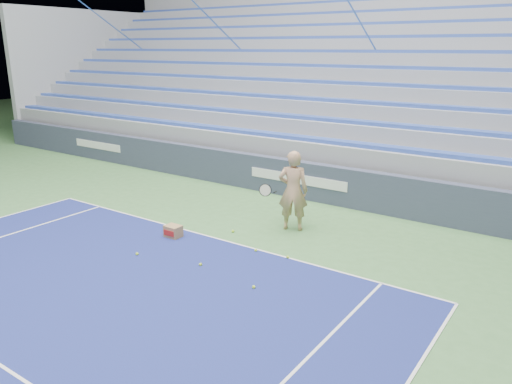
# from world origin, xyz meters

# --- Properties ---
(sponsor_barrier) EXTENTS (30.00, 0.32, 1.10)m
(sponsor_barrier) POSITION_xyz_m (0.00, 15.88, 0.55)
(sponsor_barrier) COLOR #353B51
(sponsor_barrier) RESTS_ON ground
(bleachers) EXTENTS (31.00, 9.15, 7.30)m
(bleachers) POSITION_xyz_m (0.00, 21.60, 2.36)
(bleachers) COLOR gray
(bleachers) RESTS_ON ground
(tennis_player) EXTENTS (1.03, 0.98, 1.97)m
(tennis_player) POSITION_xyz_m (1.21, 13.45, 0.98)
(tennis_player) COLOR tan
(tennis_player) RESTS_ON ground
(ball_box) EXTENTS (0.39, 0.30, 0.29)m
(ball_box) POSITION_xyz_m (-0.81, 11.39, 0.14)
(ball_box) COLOR #957148
(ball_box) RESTS_ON ground
(tennis_ball_0) EXTENTS (0.07, 0.07, 0.07)m
(tennis_ball_0) POSITION_xyz_m (-0.70, 10.16, 0.03)
(tennis_ball_0) COLOR #B5DF2D
(tennis_ball_0) RESTS_ON ground
(tennis_ball_1) EXTENTS (0.07, 0.07, 0.07)m
(tennis_ball_1) POSITION_xyz_m (2.05, 11.87, 0.03)
(tennis_ball_1) COLOR #B5DF2D
(tennis_ball_1) RESTS_ON ground
(tennis_ball_2) EXTENTS (0.07, 0.07, 0.07)m
(tennis_ball_2) POSITION_xyz_m (2.24, 10.34, 0.03)
(tennis_ball_2) COLOR #B5DF2D
(tennis_ball_2) RESTS_ON ground
(tennis_ball_3) EXTENTS (0.07, 0.07, 0.07)m
(tennis_ball_3) POSITION_xyz_m (1.28, 11.78, 0.03)
(tennis_ball_3) COLOR #B5DF2D
(tennis_ball_3) RESTS_ON ground
(tennis_ball_4) EXTENTS (0.07, 0.07, 0.07)m
(tennis_ball_4) POSITION_xyz_m (0.16, 12.43, 0.03)
(tennis_ball_4) COLOR #B5DF2D
(tennis_ball_4) RESTS_ON ground
(tennis_ball_5) EXTENTS (0.07, 0.07, 0.07)m
(tennis_ball_5) POSITION_xyz_m (0.77, 10.53, 0.03)
(tennis_ball_5) COLOR #B5DF2D
(tennis_ball_5) RESTS_ON ground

